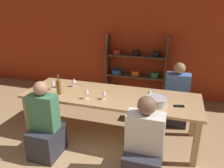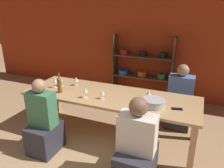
# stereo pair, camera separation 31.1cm
# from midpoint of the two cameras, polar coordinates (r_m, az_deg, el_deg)

# --- Properties ---
(wall_back_red) EXTENTS (8.80, 0.06, 2.70)m
(wall_back_red) POSITION_cam_midpoint_polar(r_m,az_deg,el_deg) (5.30, 8.39, 11.48)
(wall_back_red) COLOR #B23819
(wall_back_red) RESTS_ON ground_plane
(shelf_unit) EXTENTS (1.42, 0.30, 1.47)m
(shelf_unit) POSITION_cam_midpoint_polar(r_m,az_deg,el_deg) (5.23, 9.13, 3.04)
(shelf_unit) COLOR #4C3828
(shelf_unit) RESTS_ON ground_plane
(dining_table) EXTENTS (2.85, 0.94, 0.75)m
(dining_table) POSITION_cam_midpoint_polar(r_m,az_deg,el_deg) (3.58, 1.88, -3.93)
(dining_table) COLOR tan
(dining_table) RESTS_ON ground_plane
(mixing_bowl) EXTENTS (0.32, 0.32, 0.12)m
(mixing_bowl) POSITION_cam_midpoint_polar(r_m,az_deg,el_deg) (3.22, 13.66, -4.76)
(mixing_bowl) COLOR #B7BABC
(mixing_bowl) RESTS_ON dining_table
(wine_bottle_green) EXTENTS (0.07, 0.07, 0.34)m
(wine_bottle_green) POSITION_cam_midpoint_polar(r_m,az_deg,el_deg) (3.65, -11.19, -0.18)
(wine_bottle_green) COLOR brown
(wine_bottle_green) RESTS_ON dining_table
(wine_glass_red_a) EXTENTS (0.06, 0.06, 0.19)m
(wine_glass_red_a) POSITION_cam_midpoint_polar(r_m,az_deg,el_deg) (3.88, -12.49, 0.88)
(wine_glass_red_a) COLOR white
(wine_glass_red_a) RESTS_ON dining_table
(wine_glass_red_b) EXTENTS (0.07, 0.07, 0.16)m
(wine_glass_red_b) POSITION_cam_midpoint_polar(r_m,az_deg,el_deg) (3.39, 12.16, -2.41)
(wine_glass_red_b) COLOR white
(wine_glass_red_b) RESTS_ON dining_table
(wine_glass_red_c) EXTENTS (0.07, 0.07, 0.17)m
(wine_glass_red_c) POSITION_cam_midpoint_polar(r_m,az_deg,el_deg) (3.40, -4.35, -1.75)
(wine_glass_red_c) COLOR white
(wine_glass_red_c) RESTS_ON dining_table
(wine_glass_white_a) EXTENTS (0.08, 0.08, 0.16)m
(wine_glass_white_a) POSITION_cam_midpoint_polar(r_m,az_deg,el_deg) (3.94, -7.14, 1.18)
(wine_glass_white_a) COLOR white
(wine_glass_white_a) RESTS_ON dining_table
(wine_glass_empty_a) EXTENTS (0.07, 0.07, 0.15)m
(wine_glass_empty_a) POSITION_cam_midpoint_polar(r_m,az_deg,el_deg) (3.36, 0.14, -2.28)
(wine_glass_empty_a) COLOR white
(wine_glass_empty_a) RESTS_ON dining_table
(wine_glass_empty_b) EXTENTS (0.08, 0.08, 0.17)m
(wine_glass_empty_b) POSITION_cam_midpoint_polar(r_m,az_deg,el_deg) (3.95, -11.12, 1.20)
(wine_glass_empty_b) COLOR white
(wine_glass_empty_b) RESTS_ON dining_table
(cell_phone) EXTENTS (0.16, 0.10, 0.01)m
(cell_phone) POSITION_cam_midpoint_polar(r_m,az_deg,el_deg) (3.25, 19.29, -6.21)
(cell_phone) COLOR black
(cell_phone) RESTS_ON dining_table
(person_near_a) EXTENTS (0.40, 0.50, 1.17)m
(person_near_a) POSITION_cam_midpoint_polar(r_m,az_deg,el_deg) (3.42, -14.88, -10.63)
(person_near_a) COLOR #2D2D38
(person_near_a) RESTS_ON ground_plane
(person_far_a) EXTENTS (0.43, 0.54, 1.17)m
(person_far_a) POSITION_cam_midpoint_polar(r_m,az_deg,el_deg) (4.23, 19.18, -4.97)
(person_far_a) COLOR #2D2D38
(person_far_a) RESTS_ON ground_plane
(person_near_b) EXTENTS (0.46, 0.57, 1.15)m
(person_near_b) POSITION_cam_midpoint_polar(r_m,az_deg,el_deg) (2.88, 9.63, -17.07)
(person_near_b) COLOR #2D2D38
(person_near_b) RESTS_ON ground_plane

